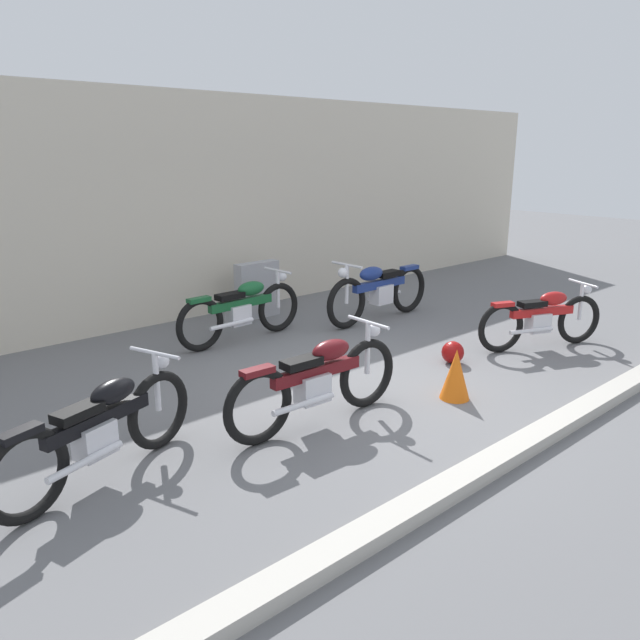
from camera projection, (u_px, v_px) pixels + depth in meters
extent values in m
plane|color=slate|center=(383.00, 387.00, 6.86)|extent=(40.00, 40.00, 0.00)
cube|color=beige|center=(186.00, 208.00, 9.42)|extent=(18.00, 0.30, 3.43)
cube|color=#B7B2A8|center=(535.00, 438.00, 5.51)|extent=(18.00, 0.24, 0.12)
cube|color=#9E9EA3|center=(257.00, 290.00, 9.63)|extent=(0.74, 0.21, 0.88)
sphere|color=maroon|center=(453.00, 352.00, 7.60)|extent=(0.28, 0.28, 0.28)
cone|color=orange|center=(456.00, 374.00, 6.48)|extent=(0.32, 0.32, 0.55)
torus|color=black|center=(278.00, 307.00, 8.89)|extent=(0.73, 0.12, 0.72)
torus|color=black|center=(200.00, 325.00, 8.00)|extent=(0.73, 0.12, 0.72)
cube|color=silver|center=(238.00, 315.00, 8.41)|extent=(0.32, 0.21, 0.28)
cube|color=#145128|center=(241.00, 303.00, 8.40)|extent=(1.02, 0.14, 0.12)
ellipsoid|color=#145128|center=(251.00, 288.00, 8.47)|extent=(0.44, 0.21, 0.20)
cube|color=black|center=(230.00, 296.00, 8.25)|extent=(0.40, 0.19, 0.08)
cube|color=#145128|center=(199.00, 300.00, 7.91)|extent=(0.32, 0.13, 0.06)
cylinder|color=silver|center=(278.00, 289.00, 8.82)|extent=(0.06, 0.06, 0.54)
cylinder|color=silver|center=(278.00, 270.00, 8.75)|extent=(0.06, 0.58, 0.04)
sphere|color=silver|center=(282.00, 277.00, 8.83)|extent=(0.14, 0.14, 0.14)
cylinder|color=silver|center=(232.00, 324.00, 8.21)|extent=(0.69, 0.09, 0.06)
torus|color=black|center=(346.00, 303.00, 9.03)|extent=(0.77, 0.10, 0.77)
torus|color=black|center=(409.00, 289.00, 9.94)|extent=(0.77, 0.10, 0.77)
cube|color=silver|center=(381.00, 294.00, 9.51)|extent=(0.34, 0.21, 0.29)
cube|color=navy|center=(379.00, 284.00, 9.43)|extent=(1.08, 0.12, 0.13)
ellipsoid|color=navy|center=(371.00, 274.00, 9.26)|extent=(0.46, 0.21, 0.21)
cube|color=black|center=(388.00, 274.00, 9.52)|extent=(0.42, 0.19, 0.08)
cube|color=navy|center=(409.00, 268.00, 9.85)|extent=(0.34, 0.13, 0.06)
cylinder|color=silver|center=(347.00, 284.00, 8.95)|extent=(0.06, 0.06, 0.58)
cylinder|color=silver|center=(347.00, 265.00, 8.87)|extent=(0.04, 0.61, 0.04)
sphere|color=silver|center=(343.00, 273.00, 8.85)|extent=(0.15, 0.15, 0.15)
cylinder|color=silver|center=(384.00, 295.00, 9.76)|extent=(0.74, 0.07, 0.06)
torus|color=black|center=(159.00, 410.00, 5.40)|extent=(0.70, 0.31, 0.71)
torus|color=black|center=(26.00, 476.00, 4.30)|extent=(0.70, 0.31, 0.71)
cube|color=silver|center=(95.00, 439.00, 4.80)|extent=(0.35, 0.28, 0.27)
cube|color=black|center=(98.00, 419.00, 4.80)|extent=(0.97, 0.41, 0.12)
ellipsoid|color=black|center=(113.00, 391.00, 4.90)|extent=(0.46, 0.32, 0.19)
cube|color=black|center=(78.00, 412.00, 4.62)|extent=(0.42, 0.29, 0.08)
cube|color=black|center=(20.00, 433.00, 4.22)|extent=(0.33, 0.21, 0.06)
cylinder|color=silver|center=(157.00, 382.00, 5.32)|extent=(0.05, 0.05, 0.53)
cylinder|color=silver|center=(154.00, 353.00, 5.25)|extent=(0.21, 0.54, 0.03)
sphere|color=silver|center=(162.00, 361.00, 5.34)|extent=(0.14, 0.14, 0.14)
cylinder|color=silver|center=(86.00, 461.00, 4.61)|extent=(0.66, 0.27, 0.06)
torus|color=black|center=(579.00, 320.00, 8.34)|extent=(0.65, 0.34, 0.67)
torus|color=black|center=(501.00, 328.00, 7.96)|extent=(0.65, 0.34, 0.67)
cube|color=silver|center=(538.00, 322.00, 8.13)|extent=(0.34, 0.28, 0.26)
cube|color=#B21919|center=(542.00, 312.00, 8.11)|extent=(0.91, 0.45, 0.11)
ellipsoid|color=#B21919|center=(554.00, 298.00, 8.11)|extent=(0.45, 0.33, 0.18)
cube|color=black|center=(532.00, 304.00, 8.02)|extent=(0.40, 0.30, 0.07)
cube|color=#B21919|center=(503.00, 304.00, 7.88)|extent=(0.31, 0.22, 0.06)
cylinder|color=silver|center=(581.00, 302.00, 8.27)|extent=(0.05, 0.05, 0.51)
cylinder|color=silver|center=(583.00, 283.00, 8.21)|extent=(0.24, 0.50, 0.03)
sphere|color=silver|center=(587.00, 290.00, 8.25)|extent=(0.13, 0.13, 0.13)
cylinder|color=silver|center=(531.00, 331.00, 7.99)|extent=(0.62, 0.30, 0.06)
torus|color=black|center=(367.00, 373.00, 6.26)|extent=(0.73, 0.12, 0.72)
torus|color=black|center=(258.00, 407.00, 5.44)|extent=(0.73, 0.12, 0.72)
cube|color=silver|center=(312.00, 388.00, 5.82)|extent=(0.32, 0.21, 0.28)
cube|color=#590F14|center=(316.00, 371.00, 5.81)|extent=(1.02, 0.14, 0.12)
ellipsoid|color=#590F14|center=(331.00, 350.00, 5.87)|extent=(0.44, 0.21, 0.20)
cube|color=black|center=(302.00, 363.00, 5.66)|extent=(0.40, 0.19, 0.08)
cube|color=#590F14|center=(257.00, 371.00, 5.35)|extent=(0.32, 0.13, 0.06)
cylinder|color=silver|center=(368.00, 348.00, 6.19)|extent=(0.06, 0.06, 0.54)
cylinder|color=silver|center=(368.00, 322.00, 6.12)|extent=(0.06, 0.58, 0.04)
sphere|color=silver|center=(374.00, 330.00, 6.19)|extent=(0.14, 0.14, 0.14)
cylinder|color=silver|center=(304.00, 404.00, 5.63)|extent=(0.69, 0.09, 0.06)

